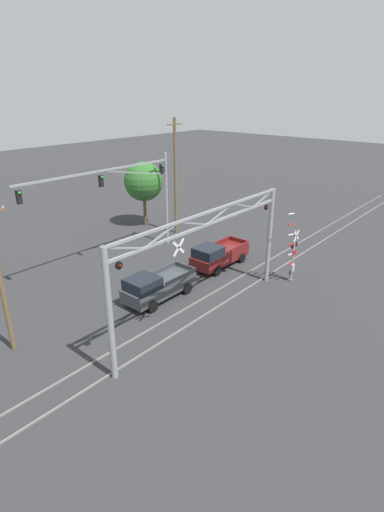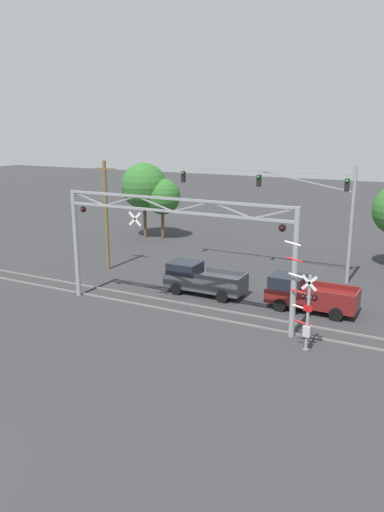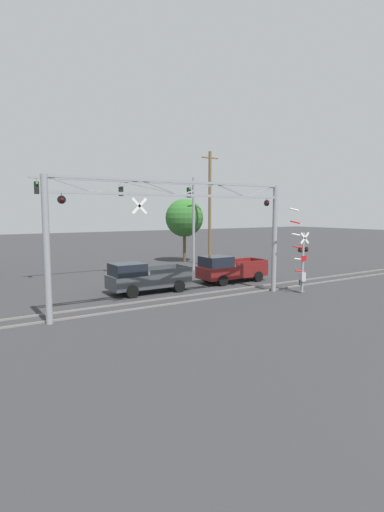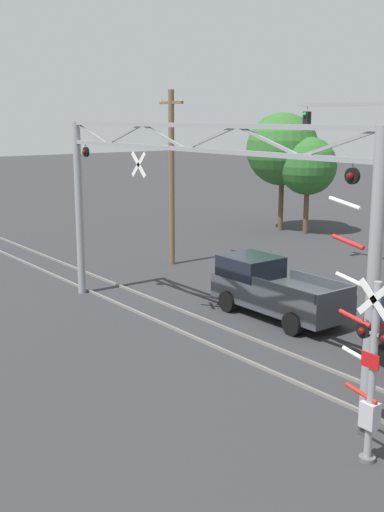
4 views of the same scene
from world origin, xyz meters
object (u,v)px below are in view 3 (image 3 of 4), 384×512
Objects in this scene: crossing_signal_mast at (302,263)px; pickup_truck_following at (229,269)px; crossing_gantry at (180,225)px; utility_pole_right at (210,208)px; traffic_signal_span at (159,205)px; pickup_truck_lead at (145,278)px; background_tree_beyond_span at (184,218)px.

crossing_signal_mast reaches higher than pickup_truck_following.
utility_pole_right reaches higher than crossing_gantry.
crossing_signal_mast is 13.54m from traffic_signal_span.
traffic_signal_span is (4.52, 11.01, 1.32)m from crossing_gantry.
pickup_truck_following is at bearing 1.54° from pickup_truck_lead.
background_tree_beyond_span is at bearing 83.03° from crossing_signal_mast.
traffic_signal_span is at bearing 109.31° from pickup_truck_following.
pickup_truck_following is at bearing 103.92° from crossing_signal_mast.
pickup_truck_lead is at bearing -124.42° from traffic_signal_span.
traffic_signal_span reaches higher than crossing_signal_mast.
utility_pole_right is 1.66× the size of background_tree_beyond_span.
utility_pole_right is (3.96, 8.19, 4.63)m from pickup_truck_following.
pickup_truck_following is (6.87, 4.31, -3.52)m from crossing_gantry.
pickup_truck_following is 0.82× the size of background_tree_beyond_span.
traffic_signal_span is at bearing 67.67° from crossing_gantry.
crossing_signal_mast is 1.02× the size of pickup_truck_following.
utility_pole_right reaches higher than pickup_truck_lead.
pickup_truck_following is (-1.42, 5.73, -1.00)m from crossing_signal_mast.
crossing_gantry is at bearing -130.90° from utility_pole_right.
background_tree_beyond_span reaches higher than pickup_truck_lead.
traffic_signal_span is at bearing -136.81° from background_tree_beyond_span.
crossing_signal_mast reaches higher than pickup_truck_lead.
pickup_truck_lead and pickup_truck_following have the same top height.
background_tree_beyond_span is at bearing 43.19° from traffic_signal_span.
utility_pole_right reaches higher than background_tree_beyond_span.
background_tree_beyond_span is at bearing 49.44° from pickup_truck_lead.
crossing_signal_mast is 5.99m from pickup_truck_following.
crossing_signal_mast is at bearing -96.97° from background_tree_beyond_span.
crossing_gantry is at bearing -87.28° from pickup_truck_lead.
pickup_truck_lead is (-4.72, -6.88, -4.84)m from traffic_signal_span.
pickup_truck_lead is 14.60m from utility_pole_right.
crossing_gantry is 2.23× the size of background_tree_beyond_span.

